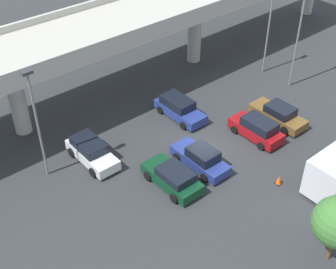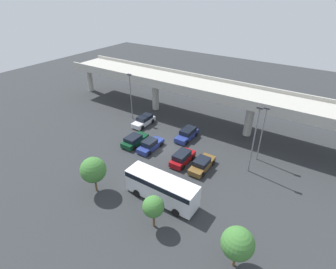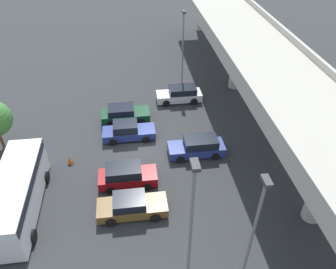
% 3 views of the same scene
% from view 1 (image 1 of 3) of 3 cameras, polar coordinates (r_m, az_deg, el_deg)
% --- Properties ---
extents(ground_plane, '(115.33, 115.33, 0.00)m').
position_cam_1_polar(ground_plane, '(34.57, 4.41, -2.07)').
color(ground_plane, '#2D3033').
extents(highway_overpass, '(55.08, 6.99, 7.18)m').
position_cam_1_polar(highway_overpass, '(38.69, -6.64, 12.68)').
color(highway_overpass, '#ADAAA0').
rests_on(highway_overpass, ground_plane).
extents(parked_car_0, '(2.03, 4.57, 1.58)m').
position_cam_1_polar(parked_car_0, '(33.68, -9.33, -2.08)').
color(parked_car_0, silver).
rests_on(parked_car_0, ground_plane).
extents(parked_car_1, '(2.15, 4.46, 1.48)m').
position_cam_1_polar(parked_car_1, '(31.29, 0.59, -5.24)').
color(parked_car_1, '#0C381E').
rests_on(parked_car_1, ground_plane).
extents(parked_car_2, '(1.99, 4.56, 1.58)m').
position_cam_1_polar(parked_car_2, '(32.84, 4.01, -2.90)').
color(parked_car_2, navy).
rests_on(parked_car_2, ground_plane).
extents(parked_car_3, '(2.05, 4.61, 1.59)m').
position_cam_1_polar(parked_car_3, '(37.67, 1.39, 3.20)').
color(parked_car_3, navy).
rests_on(parked_car_3, ground_plane).
extents(parked_car_4, '(1.97, 4.31, 1.66)m').
position_cam_1_polar(parked_car_4, '(36.00, 10.78, 0.71)').
color(parked_car_4, maroon).
rests_on(parked_car_4, ground_plane).
extents(parked_car_5, '(2.03, 4.72, 1.52)m').
position_cam_1_polar(parked_car_5, '(38.06, 13.29, 2.39)').
color(parked_car_5, brown).
rests_on(parked_car_5, ground_plane).
extents(lamp_post_near_aisle, '(0.70, 0.35, 9.01)m').
position_cam_1_polar(lamp_post_near_aisle, '(41.10, 15.67, 12.00)').
color(lamp_post_near_aisle, slate).
rests_on(lamp_post_near_aisle, ground_plane).
extents(lamp_post_mid_lot, '(0.70, 0.35, 8.14)m').
position_cam_1_polar(lamp_post_mid_lot, '(30.77, -15.77, 1.96)').
color(lamp_post_mid_lot, slate).
rests_on(lamp_post_mid_lot, ground_plane).
extents(lamp_post_by_overpass, '(0.70, 0.35, 7.78)m').
position_cam_1_polar(lamp_post_by_overpass, '(43.12, 12.20, 12.82)').
color(lamp_post_by_overpass, slate).
rests_on(lamp_post_by_overpass, ground_plane).
extents(traffic_cone, '(0.44, 0.44, 0.70)m').
position_cam_1_polar(traffic_cone, '(32.53, 13.37, -5.41)').
color(traffic_cone, black).
rests_on(traffic_cone, ground_plane).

